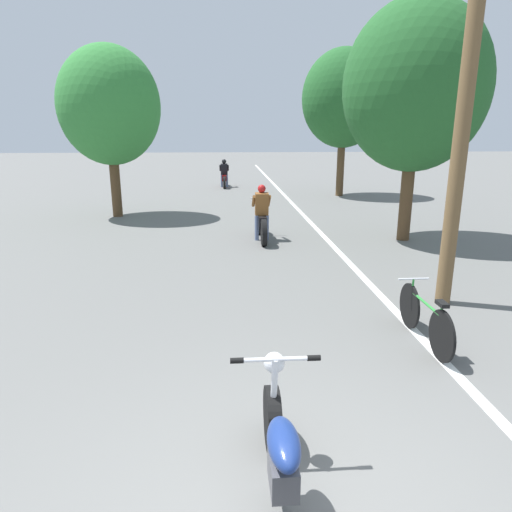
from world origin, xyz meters
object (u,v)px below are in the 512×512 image
(motorcycle_rider_far, at_px, (224,177))
(roadside_tree_left, at_px, (109,106))
(utility_pole, at_px, (468,80))
(roadside_tree_right_near, at_px, (416,87))
(motorcycle_foreground, at_px, (282,462))
(bicycle_parked, at_px, (425,318))
(motorcycle_rider_lead, at_px, (262,219))
(roadside_tree_right_far, at_px, (344,99))

(motorcycle_rider_far, bearing_deg, roadside_tree_left, -114.15)
(utility_pole, relative_size, roadside_tree_right_near, 1.16)
(roadside_tree_right_near, distance_m, motorcycle_foreground, 10.19)
(motorcycle_foreground, xyz_separation_m, bicycle_parked, (2.26, 2.65, -0.04))
(roadside_tree_left, height_order, motorcycle_rider_lead, roadside_tree_left)
(roadside_tree_right_far, height_order, motorcycle_foreground, roadside_tree_right_far)
(roadside_tree_right_near, height_order, motorcycle_rider_far, roadside_tree_right_near)
(motorcycle_foreground, xyz_separation_m, motorcycle_rider_lead, (0.57, 8.84, 0.14))
(roadside_tree_right_far, xyz_separation_m, motorcycle_rider_lead, (-4.12, -8.20, -3.53))
(utility_pole, xyz_separation_m, motorcycle_rider_far, (-3.58, 16.53, -2.97))
(utility_pole, distance_m, roadside_tree_right_near, 4.65)
(roadside_tree_left, relative_size, motorcycle_rider_lead, 2.66)
(roadside_tree_right_far, height_order, roadside_tree_left, roadside_tree_right_far)
(utility_pole, xyz_separation_m, roadside_tree_left, (-7.18, 8.50, 0.02))
(utility_pole, height_order, motorcycle_rider_far, utility_pole)
(utility_pole, xyz_separation_m, motorcycle_rider_lead, (-2.64, 4.76, -2.96))
(roadside_tree_left, bearing_deg, motorcycle_rider_far, 65.85)
(roadside_tree_right_near, relative_size, roadside_tree_left, 1.09)
(roadside_tree_left, xyz_separation_m, motorcycle_foreground, (3.96, -12.58, -3.12))
(motorcycle_rider_far, bearing_deg, bicycle_parked, -81.71)
(bicycle_parked, bearing_deg, motorcycle_rider_far, 98.29)
(roadside_tree_left, bearing_deg, roadside_tree_right_far, 27.27)
(roadside_tree_right_near, bearing_deg, motorcycle_foreground, -116.56)
(motorcycle_rider_lead, bearing_deg, utility_pole, -60.98)
(motorcycle_rider_lead, bearing_deg, roadside_tree_left, 140.51)
(motorcycle_rider_far, relative_size, bicycle_parked, 1.20)
(roadside_tree_left, bearing_deg, utility_pole, -49.82)
(roadside_tree_right_near, xyz_separation_m, motorcycle_rider_far, (-4.66, 12.01, -3.27))
(roadside_tree_right_far, bearing_deg, utility_pole, -96.52)
(motorcycle_rider_lead, bearing_deg, motorcycle_foreground, -93.71)
(roadside_tree_left, xyz_separation_m, motorcycle_rider_lead, (4.53, -3.74, -2.98))
(roadside_tree_right_far, bearing_deg, roadside_tree_left, -152.73)
(motorcycle_rider_lead, height_order, motorcycle_rider_far, motorcycle_rider_lead)
(roadside_tree_right_near, relative_size, roadside_tree_right_far, 0.96)
(motorcycle_foreground, distance_m, motorcycle_rider_lead, 8.86)
(utility_pole, relative_size, roadside_tree_left, 1.27)
(utility_pole, height_order, roadside_tree_left, utility_pole)
(motorcycle_foreground, height_order, motorcycle_rider_far, motorcycle_rider_far)
(roadside_tree_right_near, distance_m, roadside_tree_right_far, 8.46)
(motorcycle_foreground, height_order, motorcycle_rider_lead, motorcycle_rider_lead)
(motorcycle_foreground, bearing_deg, roadside_tree_left, 107.48)
(roadside_tree_right_far, xyz_separation_m, motorcycle_foreground, (-4.70, -17.04, -3.67))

